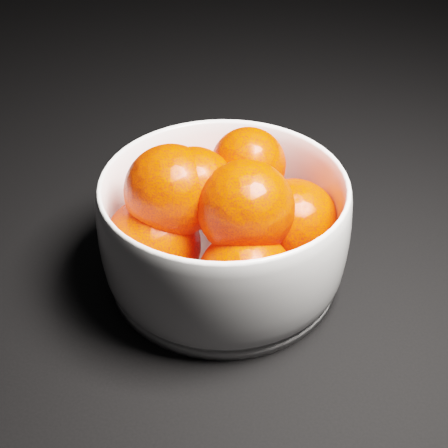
# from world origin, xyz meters

# --- Properties ---
(ground) EXTENTS (3.00, 3.00, 0.00)m
(ground) POSITION_xyz_m (0.00, 0.00, 0.00)
(ground) COLOR black
(ground) RESTS_ON ground
(bowl) EXTENTS (0.20, 0.20, 0.10)m
(bowl) POSITION_xyz_m (0.02, 0.07, 0.05)
(bowl) COLOR white
(bowl) RESTS_ON ground
(orange_pile) EXTENTS (0.18, 0.17, 0.12)m
(orange_pile) POSITION_xyz_m (0.02, 0.07, 0.07)
(orange_pile) COLOR #FF2200
(orange_pile) RESTS_ON bowl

